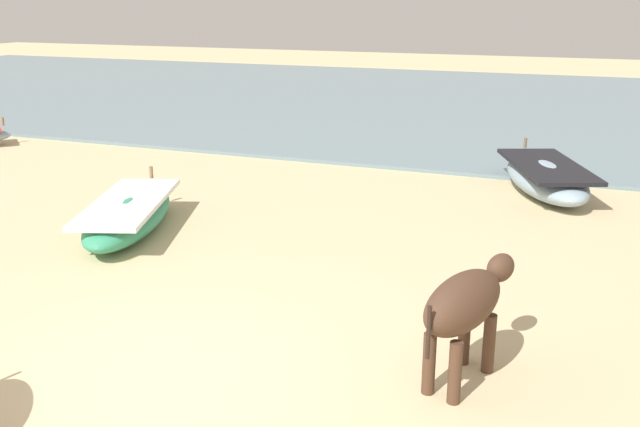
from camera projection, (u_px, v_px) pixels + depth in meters
The scene contains 5 objects.
ground at pixel (158, 378), 6.57m from camera, with size 80.00×80.00×0.00m, color #CCB789.
sea_water at pixel (478, 104), 23.33m from camera, with size 60.00×20.00×0.08m, color slate.
fishing_boat_0 at pixel (129, 215), 10.61m from camera, with size 1.96×3.17×0.70m.
fishing_boat_1 at pixel (546, 178), 12.65m from camera, with size 2.20×3.28×0.77m.
cow_adult_dark at pixel (466, 304), 6.33m from camera, with size 0.79×1.62×1.07m.
Camera 1 is at (3.53, -4.87, 3.43)m, focal length 39.20 mm.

